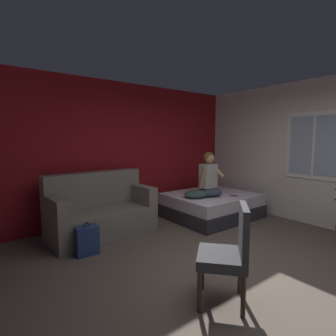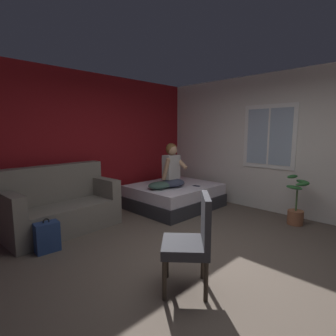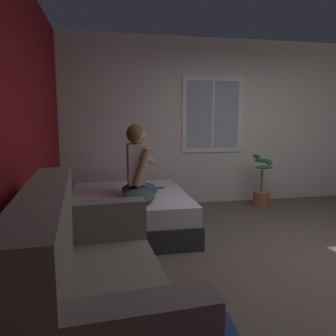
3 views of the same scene
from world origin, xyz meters
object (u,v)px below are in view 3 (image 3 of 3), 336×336
Objects in this scene: couch at (89,294)px; person_seated at (138,167)px; cell_phone at (159,188)px; throw_pillow at (139,197)px; bed at (129,212)px; potted_plant at (262,188)px.

couch is 2.00× the size of person_seated.
person_seated reaches higher than cell_phone.
couch is 12.13× the size of cell_phone.
throw_pillow is 3.33× the size of cell_phone.
cell_phone is (0.39, -0.32, -0.35)m from person_seated.
couch reaches higher than bed.
bed is 0.59m from throw_pillow.
person_seated is at bearing -3.99° from throw_pillow.
throw_pillow is at bearing 176.01° from person_seated.
cell_phone is at bearing -39.73° from person_seated.
throw_pillow is (-0.49, -0.08, 0.31)m from bed.
potted_plant is (0.50, -1.78, -0.18)m from cell_phone.
couch is at bearing 164.31° from throw_pillow.
cell_phone is 0.17× the size of potted_plant.
cell_phone is at bearing -18.82° from couch.
couch is 2.16m from person_seated.
couch is 2.58m from cell_phone.
bed is at bearing -77.18° from cell_phone.
bed is 0.63m from person_seated.
throw_pillow is (-0.32, 0.02, -0.29)m from person_seated.
couch is 2.06× the size of potted_plant.
potted_plant is (2.94, -2.61, -0.09)m from couch.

